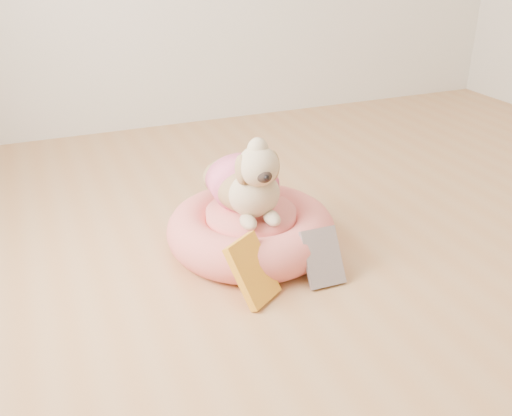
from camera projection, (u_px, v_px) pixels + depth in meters
name	position (u px, v px, depth m)	size (l,w,h in m)	color
floor	(455.00, 294.00, 1.97)	(4.50, 4.50, 0.00)	tan
pet_bed	(251.00, 230.00, 2.23)	(0.66, 0.66, 0.17)	#F35F5F
dog	(246.00, 169.00, 2.12)	(0.31, 0.46, 0.33)	brown
book_yellow	(253.00, 271.00, 1.91)	(0.15, 0.03, 0.23)	yellow
book_white	(323.00, 257.00, 2.02)	(0.14, 0.02, 0.21)	silver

